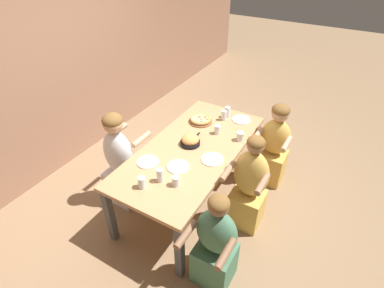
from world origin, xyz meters
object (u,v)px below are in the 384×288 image
object	(u,v)px
empty_plate_a	(241,120)
empty_plate_d	(148,162)
pizza_board_main	(201,120)
drinking_glass_d	(224,116)
empty_plate_c	(212,159)
drinking_glass_e	(142,182)
diner_near_right	(274,147)
drinking_glass_g	(160,176)
drinking_glass_a	(227,112)
skillet_bowl	(190,140)
drinking_glass_b	(240,137)
diner_far_midleft	(120,162)
drinking_glass_f	(176,181)
drinking_glass_c	(217,129)
diner_near_left	(215,245)
diner_near_center	(249,187)
empty_plate_b	(178,167)

from	to	relation	value
empty_plate_a	empty_plate_d	world-z (taller)	same
pizza_board_main	drinking_glass_d	bearing A→B (deg)	-49.43
empty_plate_c	drinking_glass_e	size ratio (longest dim) A/B	1.99
diner_near_right	drinking_glass_g	bearing A→B (deg)	63.83
empty_plate_a	drinking_glass_a	bearing A→B (deg)	94.80
drinking_glass_d	pizza_board_main	bearing A→B (deg)	130.57
skillet_bowl	drinking_glass_b	size ratio (longest dim) A/B	3.10
diner_far_midleft	empty_plate_d	bearing A→B (deg)	-3.98
skillet_bowl	drinking_glass_f	world-z (taller)	skillet_bowl
drinking_glass_e	drinking_glass_g	bearing A→B (deg)	-32.03
skillet_bowl	drinking_glass_c	world-z (taller)	skillet_bowl
skillet_bowl	drinking_glass_e	distance (m)	0.80
drinking_glass_e	diner_near_left	size ratio (longest dim) A/B	0.11
drinking_glass_e	diner_near_center	bearing A→B (deg)	-46.80
empty_plate_d	pizza_board_main	bearing A→B (deg)	-5.27
drinking_glass_b	drinking_glass_g	bearing A→B (deg)	158.86
drinking_glass_a	diner_near_center	world-z (taller)	diner_near_center
drinking_glass_e	drinking_glass_f	xyz separation A→B (m)	(0.18, -0.25, -0.01)
diner_near_center	drinking_glass_e	bearing A→B (deg)	43.20
diner_near_left	diner_near_center	size ratio (longest dim) A/B	0.92
empty_plate_a	drinking_glass_g	distance (m)	1.42
empty_plate_d	empty_plate_c	bearing A→B (deg)	-56.28
diner_far_midleft	diner_near_right	distance (m)	1.83
skillet_bowl	empty_plate_b	size ratio (longest dim) A/B	1.41
empty_plate_b	empty_plate_c	world-z (taller)	same
pizza_board_main	drinking_glass_e	bearing A→B (deg)	-176.04
drinking_glass_f	empty_plate_d	bearing A→B (deg)	72.55
empty_plate_b	diner_near_center	xyz separation A→B (m)	(0.33, -0.65, -0.24)
diner_near_right	diner_near_center	distance (m)	0.81
empty_plate_b	drinking_glass_b	size ratio (longest dim) A/B	2.19
drinking_glass_f	diner_far_midleft	world-z (taller)	diner_far_midleft
drinking_glass_b	drinking_glass_d	distance (m)	0.46
empty_plate_d	diner_near_center	xyz separation A→B (m)	(0.42, -0.95, -0.24)
diner_near_right	skillet_bowl	bearing A→B (deg)	45.29
diner_far_midleft	diner_near_left	xyz separation A→B (m)	(-0.38, -1.38, -0.08)
empty_plate_d	drinking_glass_d	world-z (taller)	drinking_glass_d
diner_far_midleft	diner_near_center	bearing A→B (deg)	15.83
drinking_glass_c	diner_near_center	world-z (taller)	diner_near_center
drinking_glass_f	diner_near_center	size ratio (longest dim) A/B	0.09
drinking_glass_g	empty_plate_d	bearing A→B (deg)	59.42
drinking_glass_e	drinking_glass_c	bearing A→B (deg)	-9.92
drinking_glass_c	drinking_glass_g	size ratio (longest dim) A/B	0.76
empty_plate_b	drinking_glass_e	distance (m)	0.43
drinking_glass_a	diner_near_right	bearing A→B (deg)	-89.04
drinking_glass_b	empty_plate_a	bearing A→B (deg)	20.40
pizza_board_main	empty_plate_a	xyz separation A→B (m)	(0.29, -0.41, -0.02)
skillet_bowl	diner_far_midleft	size ratio (longest dim) A/B	0.27
drinking_glass_b	diner_far_midleft	world-z (taller)	diner_far_midleft
empty_plate_c	diner_near_center	size ratio (longest dim) A/B	0.20
drinking_glass_f	drinking_glass_g	size ratio (longest dim) A/B	0.71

